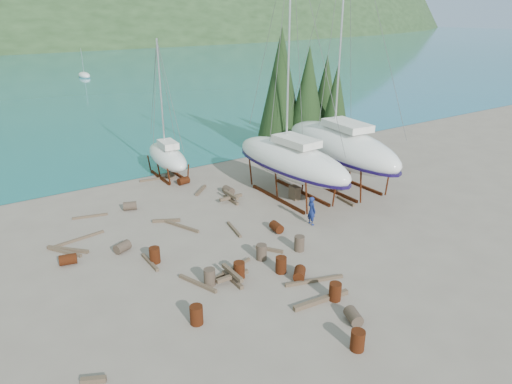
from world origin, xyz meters
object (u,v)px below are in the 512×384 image
large_sailboat_near (291,160)px  large_sailboat_far (340,146)px  worker (312,211)px  small_sailboat_shore (167,156)px

large_sailboat_near → large_sailboat_far: bearing=-5.7°
worker → large_sailboat_near: bearing=-18.9°
large_sailboat_near → small_sailboat_shore: (-5.65, 8.91, -1.04)m
large_sailboat_near → small_sailboat_shore: size_ratio=1.62×
large_sailboat_far → worker: 7.85m
small_sailboat_shore → worker: bearing=-69.5°
large_sailboat_near → small_sailboat_shore: large_sailboat_near is taller
large_sailboat_near → worker: (-1.73, -4.42, -1.88)m
small_sailboat_shore → worker: size_ratio=5.73×
worker → small_sailboat_shore: bearing=18.8°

